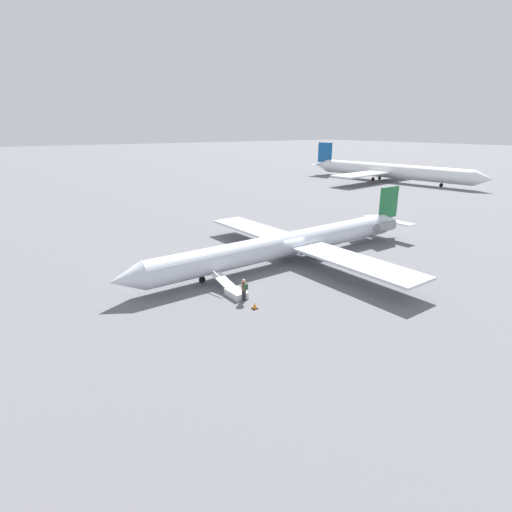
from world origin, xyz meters
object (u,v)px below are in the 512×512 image
object	(u,v)px
airplane_main	(295,242)
boarding_stairs	(233,291)
airplane_far_left	(388,171)
passenger	(244,288)

from	to	relation	value
airplane_main	boarding_stairs	bearing A→B (deg)	20.90
airplane_far_left	passenger	size ratio (longest dim) A/B	26.35
airplane_main	airplane_far_left	world-z (taller)	airplane_far_left
airplane_main	airplane_far_left	size ratio (longest dim) A/B	0.75
airplane_far_left	boarding_stairs	xyz separation A→B (m)	(66.85, 37.96, -2.19)
airplane_far_left	boarding_stairs	size ratio (longest dim) A/B	11.33
airplane_far_left	passenger	world-z (taller)	airplane_far_left
airplane_main	passenger	distance (m)	10.90
airplane_main	passenger	size ratio (longest dim) A/B	19.89
boarding_stairs	airplane_main	bearing A→B (deg)	-69.10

